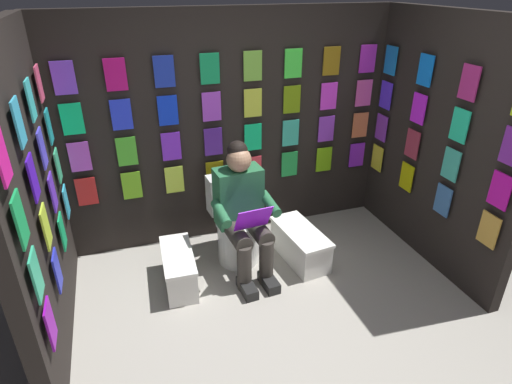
% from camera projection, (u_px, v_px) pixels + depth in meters
% --- Properties ---
extents(ground_plane, '(30.00, 30.00, 0.00)m').
position_uv_depth(ground_plane, '(309.00, 364.00, 2.93)').
color(ground_plane, '#9E998E').
extents(display_wall_back, '(3.22, 0.14, 2.17)m').
position_uv_depth(display_wall_back, '(231.00, 129.00, 4.05)').
color(display_wall_back, black).
rests_on(display_wall_back, ground).
extents(display_wall_left, '(0.14, 1.86, 2.17)m').
position_uv_depth(display_wall_left, '(440.00, 145.00, 3.68)').
color(display_wall_left, black).
rests_on(display_wall_left, ground).
extents(display_wall_right, '(0.14, 1.86, 2.17)m').
position_uv_depth(display_wall_right, '(33.00, 200.00, 2.77)').
color(display_wall_right, black).
rests_on(display_wall_right, ground).
extents(toilet, '(0.42, 0.57, 0.77)m').
position_uv_depth(toilet, '(235.00, 226.00, 3.94)').
color(toilet, white).
rests_on(toilet, ground).
extents(person_reading, '(0.55, 0.70, 1.19)m').
position_uv_depth(person_reading, '(244.00, 211.00, 3.63)').
color(person_reading, '#286B42').
rests_on(person_reading, ground).
extents(comic_longbox_near, '(0.37, 0.71, 0.31)m').
position_uv_depth(comic_longbox_near, '(300.00, 244.00, 3.96)').
color(comic_longbox_near, white).
rests_on(comic_longbox_near, ground).
extents(comic_longbox_far, '(0.29, 0.64, 0.31)m').
position_uv_depth(comic_longbox_far, '(179.00, 269.00, 3.64)').
color(comic_longbox_far, white).
rests_on(comic_longbox_far, ground).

